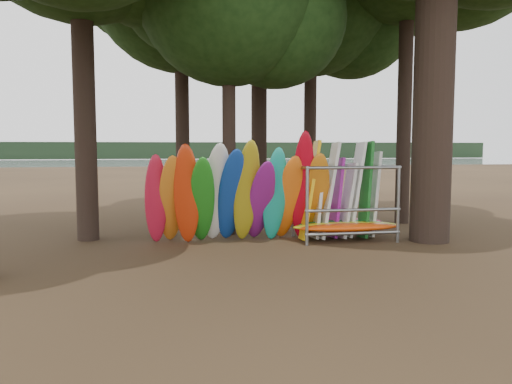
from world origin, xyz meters
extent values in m
plane|color=#47331E|center=(0.00, 0.00, 0.00)|extent=(120.00, 120.00, 0.00)
plane|color=gray|center=(0.00, 60.00, 0.00)|extent=(160.00, 160.00, 0.00)
cube|color=black|center=(0.00, 110.00, 2.00)|extent=(160.00, 4.00, 4.00)
cylinder|color=black|center=(-5.43, 2.44, 5.81)|extent=(0.62, 0.62, 11.62)
cylinder|color=black|center=(-2.58, 5.76, 5.03)|extent=(0.50, 0.50, 10.05)
cylinder|color=black|center=(0.45, 6.95, 7.22)|extent=(0.61, 0.61, 14.43)
cylinder|color=black|center=(2.41, 6.51, 5.13)|extent=(0.48, 0.48, 10.27)
cylinder|color=black|center=(-1.28, 2.66, 4.26)|extent=(0.41, 0.41, 8.52)
cylinder|color=black|center=(5.06, 3.90, 6.58)|extent=(0.49, 0.49, 13.16)
cylinder|color=black|center=(4.22, 0.50, 6.43)|extent=(1.10, 1.10, 12.87)
ellipsoid|color=red|center=(-3.46, 1.38, 1.25)|extent=(0.66, 1.03, 2.58)
ellipsoid|color=orange|center=(-3.05, 1.36, 1.24)|extent=(0.80, 1.55, 2.59)
ellipsoid|color=red|center=(-2.64, 1.09, 1.39)|extent=(0.81, 1.28, 2.88)
ellipsoid|color=#1F7E1C|center=(-2.22, 1.14, 1.22)|extent=(0.73, 1.67, 2.59)
ellipsoid|color=silver|center=(-1.81, 1.31, 1.40)|extent=(0.91, 1.65, 2.93)
ellipsoid|color=#113A97|center=(-1.40, 1.24, 1.32)|extent=(0.92, 1.74, 2.77)
ellipsoid|color=#A39118|center=(-0.98, 1.13, 1.44)|extent=(0.81, 1.48, 2.99)
ellipsoid|color=#841A81|center=(-0.57, 1.21, 1.16)|extent=(0.87, 1.82, 2.47)
ellipsoid|color=#159B88|center=(-0.16, 1.20, 1.34)|extent=(0.76, 1.03, 2.76)
ellipsoid|color=orange|center=(0.26, 1.34, 1.23)|extent=(0.94, 1.49, 2.57)
ellipsoid|color=red|center=(0.67, 1.25, 1.57)|extent=(0.78, 1.21, 3.21)
ellipsoid|color=orange|center=(1.08, 1.33, 1.26)|extent=(0.84, 1.26, 2.62)
ellipsoid|color=#F24A0D|center=(1.90, 0.74, 0.42)|extent=(2.91, 0.55, 0.24)
ellipsoid|color=yellow|center=(1.90, 1.01, 0.42)|extent=(3.16, 0.55, 0.24)
ellipsoid|color=#18702D|center=(1.90, 1.38, 0.42)|extent=(2.63, 0.55, 0.24)
ellipsoid|color=red|center=(1.90, 1.72, 0.42)|extent=(2.82, 0.55, 0.24)
cube|color=yellow|center=(0.89, 1.30, 1.44)|extent=(0.62, 0.77, 2.89)
cube|color=silver|center=(1.18, 1.43, 1.15)|extent=(0.33, 0.76, 2.34)
cube|color=silver|center=(1.47, 1.33, 1.42)|extent=(0.62, 0.79, 2.84)
cube|color=#8E1789|center=(1.75, 1.49, 1.18)|extent=(0.42, 0.79, 2.39)
cube|color=silver|center=(2.04, 1.33, 1.11)|extent=(0.52, 0.77, 2.24)
cube|color=white|center=(2.33, 1.48, 1.42)|extent=(0.60, 0.81, 2.85)
cube|color=#17671F|center=(2.61, 1.33, 1.42)|extent=(0.36, 0.81, 2.87)
cube|color=white|center=(2.90, 1.49, 1.27)|extent=(0.42, 0.80, 2.56)
camera|label=1|loc=(-3.16, -12.52, 2.67)|focal=35.00mm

